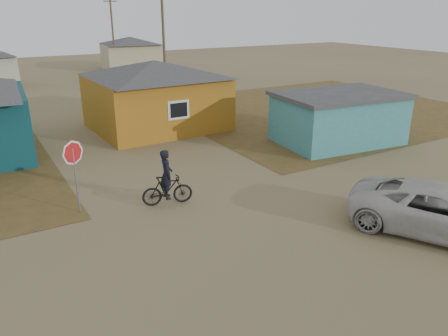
{
  "coord_description": "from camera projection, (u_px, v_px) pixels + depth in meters",
  "views": [
    {
      "loc": [
        -6.82,
        -9.55,
        6.66
      ],
      "look_at": [
        0.56,
        3.0,
        1.3
      ],
      "focal_mm": 35.0,
      "sensor_mm": 36.0,
      "label": 1
    }
  ],
  "objects": [
    {
      "name": "vehicle",
      "position": [
        442.0,
        211.0,
        13.47
      ],
      "size": [
        4.87,
        6.02,
        1.52
      ],
      "primitive_type": "imported",
      "rotation": [
        0.0,
        0.0,
        0.51
      ],
      "color": "beige",
      "rests_on": "ground"
    },
    {
      "name": "ground",
      "position": [
        258.0,
        241.0,
        13.27
      ],
      "size": [
        120.0,
        120.0,
        0.0
      ],
      "primitive_type": "plane",
      "color": "olive"
    },
    {
      "name": "stop_sign",
      "position": [
        74.0,
        161.0,
        14.47
      ],
      "size": [
        0.85,
        0.13,
        2.59
      ],
      "color": "gray",
      "rests_on": "ground"
    },
    {
      "name": "shed_turquoise",
      "position": [
        338.0,
        118.0,
        22.6
      ],
      "size": [
        6.71,
        4.93,
        2.6
      ],
      "color": "teal",
      "rests_on": "ground"
    },
    {
      "name": "house_yellow",
      "position": [
        156.0,
        94.0,
        25.09
      ],
      "size": [
        7.72,
        6.76,
        3.9
      ],
      "color": "#A16818",
      "rests_on": "ground"
    },
    {
      "name": "grass_ne",
      "position": [
        317.0,
        109.0,
        30.45
      ],
      "size": [
        20.0,
        18.0,
        0.0
      ],
      "primitive_type": "cube",
      "color": "brown",
      "rests_on": "ground"
    },
    {
      "name": "house_beige_east",
      "position": [
        131.0,
        53.0,
        49.74
      ],
      "size": [
        6.95,
        6.05,
        3.6
      ],
      "color": "tan",
      "rests_on": "ground"
    },
    {
      "name": "utility_pole_near",
      "position": [
        164.0,
        43.0,
        32.73
      ],
      "size": [
        1.4,
        0.2,
        8.0
      ],
      "color": "brown",
      "rests_on": "ground"
    },
    {
      "name": "cyclist",
      "position": [
        167.0,
        185.0,
        15.49
      ],
      "size": [
        1.88,
        0.93,
        2.05
      ],
      "color": "black",
      "rests_on": "ground"
    },
    {
      "name": "utility_pole_far",
      "position": [
        113.0,
        33.0,
        46.15
      ],
      "size": [
        1.4,
        0.2,
        8.0
      ],
      "color": "brown",
      "rests_on": "ground"
    }
  ]
}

